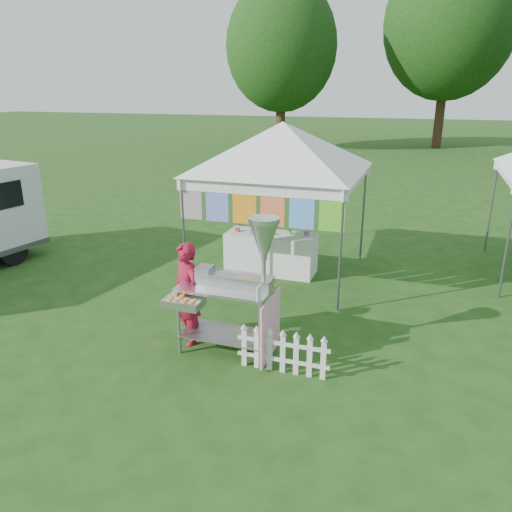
% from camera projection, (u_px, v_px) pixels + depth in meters
% --- Properties ---
extents(ground, '(120.00, 120.00, 0.00)m').
position_uv_depth(ground, '(211.00, 356.00, 7.05)').
color(ground, '#1B4313').
rests_on(ground, ground).
extents(canopy_main, '(4.24, 4.24, 3.45)m').
position_uv_depth(canopy_main, '(283.00, 122.00, 9.22)').
color(canopy_main, '#59595E').
rests_on(canopy_main, ground).
extents(tree_left, '(6.40, 6.40, 9.53)m').
position_uv_depth(tree_left, '(282.00, 46.00, 28.53)').
color(tree_left, '#311C12').
rests_on(tree_left, ground).
extents(tree_mid, '(7.60, 7.60, 11.52)m').
position_uv_depth(tree_mid, '(450.00, 23.00, 28.93)').
color(tree_mid, '#311C12').
rests_on(tree_mid, ground).
extents(donut_cart, '(1.45, 0.97, 2.01)m').
position_uv_depth(donut_cart, '(239.00, 276.00, 6.72)').
color(donut_cart, gray).
rests_on(donut_cart, ground).
extents(vendor, '(0.67, 0.62, 1.53)m').
position_uv_depth(vendor, '(186.00, 294.00, 7.21)').
color(vendor, maroon).
rests_on(vendor, ground).
extents(picket_fence, '(1.26, 0.03, 0.56)m').
position_uv_depth(picket_fence, '(283.00, 353.00, 6.55)').
color(picket_fence, silver).
rests_on(picket_fence, ground).
extents(display_table, '(1.80, 0.70, 0.81)m').
position_uv_depth(display_table, '(271.00, 253.00, 10.14)').
color(display_table, white).
rests_on(display_table, ground).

